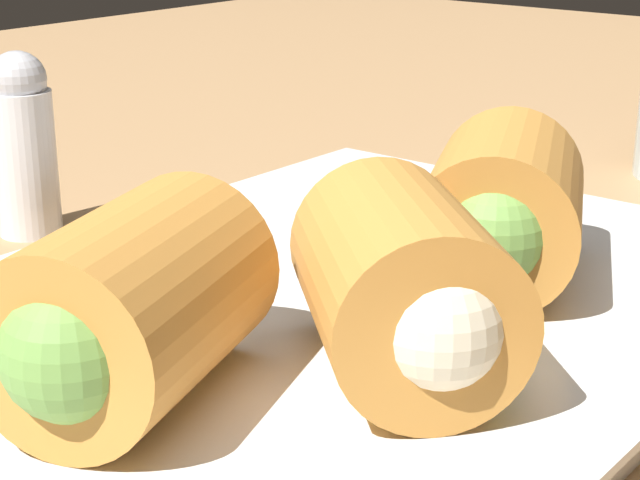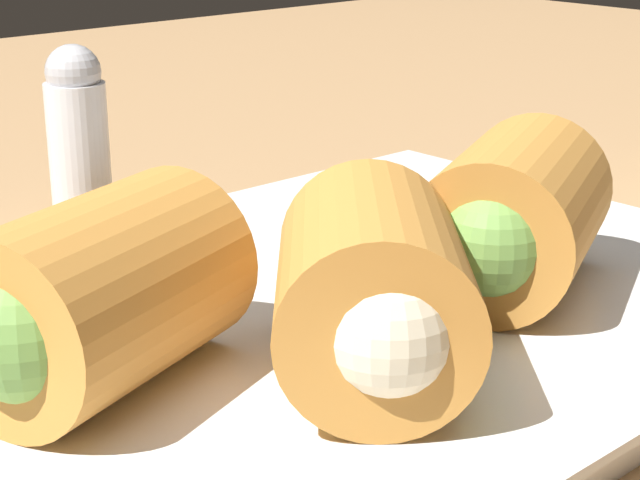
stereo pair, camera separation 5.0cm
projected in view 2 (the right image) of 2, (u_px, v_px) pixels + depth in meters
table_surface at (243, 386)px, 34.76cm from camera, size 180.00×140.00×2.00cm
serving_plate at (320, 322)px, 35.31cm from camera, size 33.63×23.79×1.50cm
roll_front_left at (511, 218)px, 34.79cm from camera, size 9.03×8.00×5.31cm
roll_front_right at (383, 292)px, 28.69cm from camera, size 8.95×9.11×5.31cm
roll_back_left at (89, 300)px, 28.19cm from camera, size 8.91×7.49×5.31cm
salt_shaker at (78, 134)px, 46.77cm from camera, size 2.68×2.68×7.89cm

